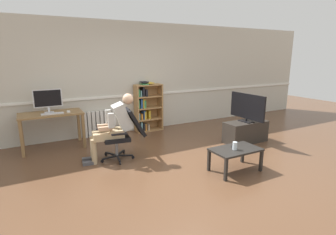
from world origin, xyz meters
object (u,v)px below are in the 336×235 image
Objects in this scene: tv_stand at (245,132)px; spare_remote at (234,148)px; computer_mouse at (68,112)px; imac_monitor at (48,99)px; coffee_table at (236,152)px; radiator at (100,123)px; tv_screen at (247,107)px; bookshelf at (146,108)px; office_chair at (125,132)px; keyboard at (52,114)px; person_seated at (114,126)px; computer_desk at (51,118)px; drinking_glass at (235,146)px.

spare_remote is (-1.28, -1.02, 0.17)m from tv_stand.
computer_mouse is 0.10× the size of tv_stand.
imac_monitor reaches higher than computer_mouse.
computer_mouse is 3.42m from coffee_table.
imac_monitor is 1.36m from radiator.
computer_mouse is 3.84m from tv_stand.
tv_screen is at bearing -23.30° from computer_mouse.
tv_screen is at bearing -50.79° from bookshelf.
tv_screen is (2.68, -0.38, 0.28)m from office_chair.
imac_monitor reaches higher than tv_screen.
keyboard is 0.34× the size of person_seated.
coffee_table is 5.47× the size of spare_remote.
computer_desk is 3.68m from spare_remote.
tv_screen is at bearing 0.83° from tv_stand.
office_chair is at bearing 90.00° from person_seated.
radiator is 1.65m from person_seated.
imac_monitor is 0.67× the size of coffee_table.
bookshelf reaches higher than computer_desk.
office_chair is at bearing -48.66° from imac_monitor.
computer_desk is 3.71m from coffee_table.
tv_screen is (2.88, -0.41, 0.14)m from person_seated.
person_seated is 1.27× the size of tv_screen.
drinking_glass is (0.25, -2.99, -0.14)m from bookshelf.
bookshelf reaches higher than drinking_glass.
imac_monitor is 0.35m from keyboard.
spare_remote is at bearing 127.71° from tv_screen.
coffee_table is (1.62, -1.46, -0.31)m from person_seated.
keyboard is 3.57m from spare_remote.
spare_remote is (2.21, -2.53, -0.37)m from computer_mouse.
radiator reaches higher than coffee_table.
bookshelf reaches higher than office_chair.
imac_monitor is 0.58× the size of office_chair.
tv_screen is 6.45× the size of spare_remote.
keyboard is 3.59m from drinking_glass.
keyboard is 0.45× the size of office_chair.
bookshelf is 1.03× the size of person_seated.
computer_mouse is 1.26m from person_seated.
imac_monitor is 1.66m from person_seated.
coffee_table is (2.56, -2.68, -0.30)m from computer_desk.
computer_mouse is 1.02m from radiator.
bookshelf is at bearing 5.34° from imac_monitor.
coffee_table is (2.58, -2.75, -0.69)m from imac_monitor.
keyboard is 3.61m from coffee_table.
tv_screen reaches higher than computer_mouse.
keyboard is 3.22× the size of drinking_glass.
drinking_glass is at bearing 51.29° from office_chair.
computer_desk is at bearing -26.23° from spare_remote.
tv_stand is at bearing 89.98° from person_seated.
computer_mouse is at bearing 130.21° from drinking_glass.
coffee_table is at bearing -140.22° from tv_stand.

